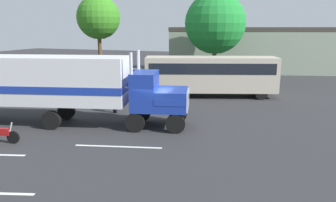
{
  "coord_description": "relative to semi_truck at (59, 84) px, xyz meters",
  "views": [
    {
      "loc": [
        7.29,
        -17.17,
        5.81
      ],
      "look_at": [
        1.09,
        0.43,
        1.6
      ],
      "focal_mm": 34.85,
      "sensor_mm": 36.0,
      "label": 1
    }
  ],
  "objects": [
    {
      "name": "tree_left",
      "position": [
        -7.44,
        17.22,
        4.39
      ],
      "size": [
        4.9,
        4.9,
        9.4
      ],
      "color": "brown",
      "rests_on": "ground_plane"
    },
    {
      "name": "tree_center",
      "position": [
        5.34,
        20.23,
        3.74
      ],
      "size": [
        6.67,
        6.67,
        9.61
      ],
      "color": "brown",
      "rests_on": "ground_plane"
    },
    {
      "name": "lane_stripe_near",
      "position": [
        5.17,
        -2.37,
        -2.52
      ],
      "size": [
        4.31,
        1.21,
        0.01
      ],
      "primitive_type": "cube",
      "rotation": [
        0.0,
        0.0,
        0.24
      ],
      "color": "silver",
      "rests_on": "ground_plane"
    },
    {
      "name": "ground_plane",
      "position": [
        5.33,
        1.13,
        -2.52
      ],
      "size": [
        120.0,
        120.0,
        0.0
      ],
      "primitive_type": "plane",
      "color": "#2D2D30"
    },
    {
      "name": "parked_car",
      "position": [
        -2.33,
        15.04,
        -1.72
      ],
      "size": [
        4.65,
        2.54,
        1.57
      ],
      "color": "#B7B7BC",
      "rests_on": "ground_plane"
    },
    {
      "name": "parked_bus",
      "position": [
        6.9,
        11.16,
        -0.46
      ],
      "size": [
        11.26,
        5.73,
        3.4
      ],
      "color": "#BFB29E",
      "rests_on": "ground_plane"
    },
    {
      "name": "motorcycle",
      "position": [
        -0.83,
        -3.88,
        -2.04
      ],
      "size": [
        2.08,
        0.58,
        1.12
      ],
      "color": "black",
      "rests_on": "ground_plane"
    },
    {
      "name": "semi_truck",
      "position": [
        0.0,
        0.0,
        0.0
      ],
      "size": [
        14.34,
        5.88,
        4.5
      ],
      "color": "#193399",
      "rests_on": "ground_plane"
    },
    {
      "name": "building_backdrop",
      "position": [
        8.37,
        28.73,
        0.62
      ],
      "size": [
        21.97,
        10.96,
        5.86
      ],
      "color": "gray",
      "rests_on": "ground_plane"
    },
    {
      "name": "person_bystander",
      "position": [
        1.84,
        3.51,
        -1.63
      ],
      "size": [
        0.34,
        0.47,
        1.63
      ],
      "color": "black",
      "rests_on": "ground_plane"
    }
  ]
}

